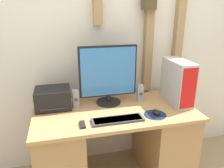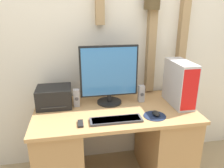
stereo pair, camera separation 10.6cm
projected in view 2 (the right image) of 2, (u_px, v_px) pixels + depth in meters
The scene contains 11 objects.
wall_back at pixel (108, 36), 2.15m from camera, with size 6.40×0.20×2.70m.
desk at pixel (115, 144), 2.08m from camera, with size 1.42×0.74×0.77m.
monitor at pixel (109, 74), 2.00m from camera, with size 0.54×0.23×0.55m.
keyboard at pixel (116, 120), 1.75m from camera, with size 0.42×0.12×0.02m.
mousepad at pixel (155, 116), 1.83m from camera, with size 0.19×0.19×0.00m.
mouse at pixel (156, 113), 1.83m from camera, with size 0.06×0.09×0.04m.
computer_tower at pixel (180, 83), 2.00m from camera, with size 0.16×0.38×0.41m.
printer at pixel (54, 97), 1.99m from camera, with size 0.31×0.26×0.18m.
speaker_left at pixel (77, 98), 1.99m from camera, with size 0.05×0.05×0.16m.
speaker_right at pixel (141, 94), 2.09m from camera, with size 0.05×0.05×0.16m.
remote_control at pixel (81, 124), 1.69m from camera, with size 0.04×0.11×0.02m.
Camera 2 is at (-0.34, -1.37, 1.63)m, focal length 35.00 mm.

